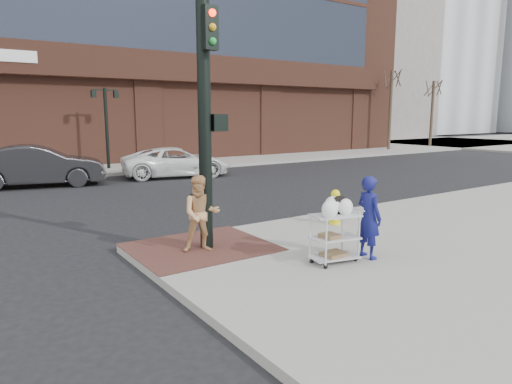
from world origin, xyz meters
TOP-DOWN VIEW (x-y plane):
  - ground at (0.00, 0.00)m, footprint 220.00×220.00m
  - sidewalk_far at (12.50, 32.00)m, footprint 65.00×36.00m
  - brick_curb_ramp at (-0.60, 0.90)m, footprint 2.80×2.40m
  - filler_block at (40.00, 38.00)m, footprint 14.00×20.00m
  - bare_tree_a at (24.00, 16.50)m, footprint 1.80×1.80m
  - bare_tree_b at (30.00, 17.00)m, footprint 1.80×1.80m
  - lamp_post at (2.00, 16.00)m, footprint 1.32×0.22m
  - traffic_signal_pole at (-0.48, 0.77)m, footprint 0.61×0.51m
  - woman_blue at (1.74, -1.52)m, footprint 0.42×0.60m
  - pedestrian_tan at (-0.71, 0.64)m, footprint 0.91×0.82m
  - sedan_dark at (-1.80, 12.54)m, footprint 5.29×2.78m
  - minivan_white at (3.99, 12.14)m, footprint 5.30×3.30m
  - utility_cart at (1.01, -1.36)m, footprint 0.97×0.67m
  - fire_hydrant at (3.13, 0.82)m, footprint 0.41×0.29m

SIDE VIEW (x-z plane):
  - ground at x=0.00m, z-range 0.00..0.00m
  - sidewalk_far at x=12.50m, z-range 0.00..0.15m
  - brick_curb_ramp at x=-0.60m, z-range 0.15..0.16m
  - fire_hydrant at x=3.13m, z-range 0.16..1.03m
  - minivan_white at x=3.99m, z-range 0.00..1.37m
  - utility_cart at x=1.01m, z-range 0.09..1.32m
  - sedan_dark at x=-1.80m, z-range 0.00..1.66m
  - pedestrian_tan at x=-0.71m, z-range 0.15..1.69m
  - woman_blue at x=1.74m, z-range 0.15..1.73m
  - lamp_post at x=2.00m, z-range 0.62..4.62m
  - traffic_signal_pole at x=-0.48m, z-range 0.33..5.33m
  - bare_tree_b at x=30.00m, z-range 2.44..9.14m
  - bare_tree_a at x=24.00m, z-range 2.67..9.87m
  - filler_block at x=40.00m, z-range 0.00..18.00m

